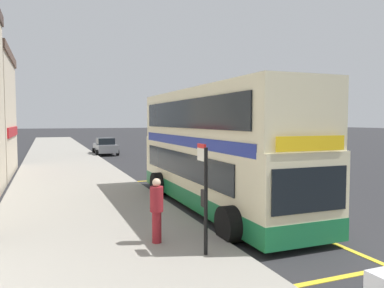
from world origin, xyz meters
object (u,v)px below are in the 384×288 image
double_decker_bus (215,153)px  pedestrian_waiting_near_sign (157,208)px  parked_car_grey_across (105,146)px  bus_stop_sign (204,189)px

double_decker_bus → pedestrian_waiting_near_sign: 4.93m
double_decker_bus → parked_car_grey_across: size_ratio=2.57×
parked_car_grey_across → pedestrian_waiting_near_sign: pedestrian_waiting_near_sign is taller
pedestrian_waiting_near_sign → bus_stop_sign: bearing=-54.8°
bus_stop_sign → parked_car_grey_across: size_ratio=0.61×
parked_car_grey_across → bus_stop_sign: bearing=-92.1°
double_decker_bus → bus_stop_sign: double_decker_bus is taller
parked_car_grey_across → pedestrian_waiting_near_sign: (-2.68, -26.96, 0.24)m
double_decker_bus → parked_car_grey_across: double_decker_bus is taller
double_decker_bus → pedestrian_waiting_near_sign: (-3.29, -3.53, -1.02)m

